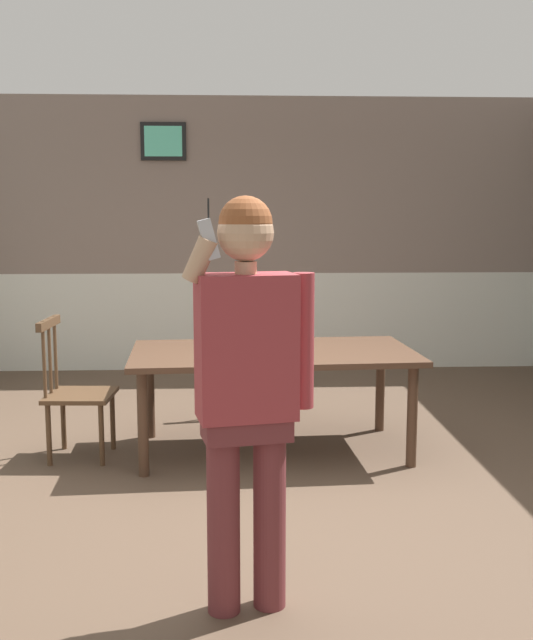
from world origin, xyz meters
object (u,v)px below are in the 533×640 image
dining_table (273,360)px  chair_near_window (75,391)px  chair_by_doorway (260,361)px  person_figure (248,376)px

dining_table → chair_near_window: bearing=-176.9°
chair_near_window → chair_by_doorway: 1.65m
dining_table → chair_near_window: 1.39m
chair_by_doorway → chair_near_window: bearing=27.2°
chair_near_window → chair_by_doorway: (1.32, 0.98, 0.00)m
chair_near_window → dining_table: bearing=96.0°
chair_by_doorway → person_figure: bearing=77.5°
person_figure → chair_by_doorway: bearing=-104.1°
chair_near_window → person_figure: bearing=32.2°
chair_by_doorway → person_figure: size_ratio=0.55×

